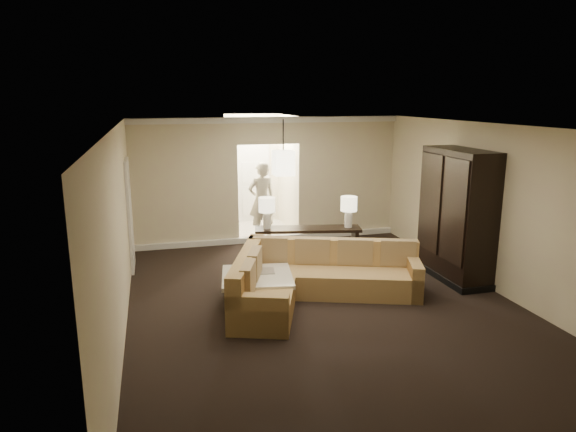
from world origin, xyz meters
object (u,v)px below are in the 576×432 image
object	(u,v)px
coffee_table	(257,287)
console_table	(308,244)
sectional_sofa	(310,279)
armoire	(457,218)
drink_table	(377,258)
person	(262,196)

from	to	relation	value
coffee_table	console_table	size ratio (longest dim) A/B	0.61
sectional_sofa	armoire	bearing A→B (deg)	25.94
console_table	drink_table	xyz separation A→B (m)	(1.00, -0.98, -0.06)
coffee_table	console_table	world-z (taller)	console_table
sectional_sofa	console_table	world-z (taller)	sectional_sofa
coffee_table	person	distance (m)	3.91
coffee_table	console_table	xyz separation A→B (m)	(1.29, 1.44, 0.24)
coffee_table	armoire	xyz separation A→B (m)	(3.67, 0.17, 0.89)
person	sectional_sofa	bearing A→B (deg)	77.88
armoire	drink_table	xyz separation A→B (m)	(-1.38, 0.28, -0.72)
coffee_table	drink_table	distance (m)	2.34
sectional_sofa	coffee_table	size ratio (longest dim) A/B	2.75
console_table	person	world-z (taller)	person
coffee_table	console_table	bearing A→B (deg)	48.17
coffee_table	person	size ratio (longest dim) A/B	0.64
sectional_sofa	drink_table	distance (m)	1.56
drink_table	person	world-z (taller)	person
drink_table	coffee_table	bearing A→B (deg)	-168.83
sectional_sofa	console_table	size ratio (longest dim) A/B	1.68
sectional_sofa	armoire	xyz separation A→B (m)	(2.82, 0.31, 0.78)
sectional_sofa	armoire	world-z (taller)	armoire
armoire	drink_table	distance (m)	1.58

